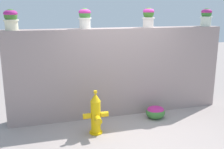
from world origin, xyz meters
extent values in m
plane|color=#9F908B|center=(0.00, 0.00, 0.00)|extent=(24.00, 24.00, 0.00)
cube|color=gray|center=(0.00, 1.12, 1.00)|extent=(4.95, 0.39, 2.00)
cylinder|color=beige|center=(-2.24, 1.08, 2.10)|extent=(0.25, 0.25, 0.21)
cylinder|color=beige|center=(-2.24, 1.08, 2.19)|extent=(0.29, 0.29, 0.03)
sphere|color=#42762E|center=(-2.24, 1.08, 2.28)|extent=(0.25, 0.25, 0.25)
ellipsoid|color=#B32782|center=(-2.24, 1.08, 2.32)|extent=(0.27, 0.27, 0.14)
cylinder|color=silver|center=(-0.77, 1.13, 2.11)|extent=(0.23, 0.23, 0.23)
cylinder|color=silver|center=(-0.77, 1.13, 2.21)|extent=(0.27, 0.27, 0.03)
sphere|color=#3A7531|center=(-0.77, 1.13, 2.30)|extent=(0.25, 0.25, 0.25)
ellipsoid|color=#B2277D|center=(-0.77, 1.13, 2.34)|extent=(0.26, 0.26, 0.14)
cylinder|color=beige|center=(0.68, 1.11, 2.11)|extent=(0.24, 0.24, 0.22)
cylinder|color=beige|center=(0.68, 1.11, 2.21)|extent=(0.28, 0.28, 0.03)
sphere|color=#346621|center=(0.68, 1.11, 2.31)|extent=(0.24, 0.24, 0.24)
ellipsoid|color=#B82B81|center=(0.68, 1.11, 2.35)|extent=(0.26, 0.26, 0.13)
cylinder|color=silver|center=(2.21, 1.11, 2.11)|extent=(0.25, 0.25, 0.23)
cylinder|color=silver|center=(2.21, 1.11, 2.21)|extent=(0.29, 0.29, 0.03)
sphere|color=#367A30|center=(2.21, 1.11, 2.30)|extent=(0.24, 0.24, 0.24)
ellipsoid|color=#B8287D|center=(2.21, 1.11, 2.34)|extent=(0.25, 0.25, 0.13)
cylinder|color=yellow|center=(-0.77, 0.22, 0.01)|extent=(0.26, 0.26, 0.03)
cylinder|color=yellow|center=(-0.77, 0.22, 0.33)|extent=(0.19, 0.19, 0.67)
cone|color=#EDB410|center=(-0.77, 0.22, 0.75)|extent=(0.20, 0.20, 0.16)
cylinder|color=#EDB410|center=(-0.77, 0.22, 0.86)|extent=(0.07, 0.07, 0.05)
cylinder|color=#EDB410|center=(-0.95, 0.22, 0.38)|extent=(0.16, 0.11, 0.11)
cylinder|color=#EDB410|center=(-0.60, 0.22, 0.38)|extent=(0.16, 0.11, 0.11)
cylinder|color=#EDB410|center=(-0.77, 0.04, 0.35)|extent=(0.13, 0.17, 0.13)
ellipsoid|color=#3F7A36|center=(0.69, 0.57, 0.13)|extent=(0.43, 0.39, 0.29)
ellipsoid|color=#B42777|center=(0.69, 0.57, 0.20)|extent=(0.39, 0.35, 0.16)
camera|label=1|loc=(-1.84, -4.52, 2.41)|focal=42.48mm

